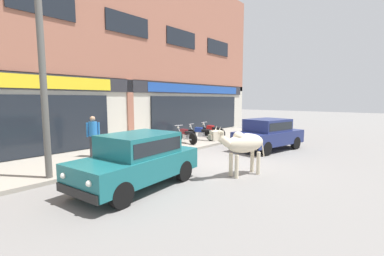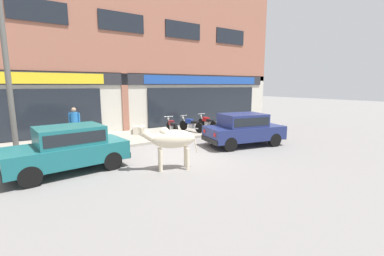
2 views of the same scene
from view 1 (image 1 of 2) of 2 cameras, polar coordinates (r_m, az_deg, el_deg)
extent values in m
plane|color=slate|center=(9.90, 6.86, -7.53)|extent=(90.00, 90.00, 0.00)
cube|color=gray|center=(12.50, -8.57, -4.32)|extent=(19.00, 3.59, 0.13)
cube|color=#9E604C|center=(14.55, -14.84, 23.12)|extent=(23.00, 0.55, 7.12)
cube|color=beige|center=(13.94, -14.26, 3.44)|extent=(23.00, 0.55, 3.40)
cube|color=#28282D|center=(13.68, -13.65, 9.06)|extent=(22.08, 0.08, 0.64)
cube|color=#9E604C|center=(13.70, -13.55, 3.41)|extent=(0.36, 0.12, 3.40)
cube|color=black|center=(17.68, 1.84, 3.10)|extent=(8.74, 0.10, 2.40)
cube|color=#1E479E|center=(17.65, 1.91, 8.61)|extent=(9.20, 0.05, 0.52)
cube|color=black|center=(12.39, -30.26, 23.05)|extent=(2.50, 0.06, 1.00)
cube|color=black|center=(14.17, -14.03, 21.47)|extent=(2.50, 0.06, 1.00)
cube|color=black|center=(16.69, -2.35, 19.31)|extent=(2.50, 0.06, 1.00)
cube|color=black|center=(19.67, 5.81, 17.31)|extent=(2.50, 0.06, 1.00)
ellipsoid|color=beige|center=(8.17, 11.75, -3.30)|extent=(1.49, 0.98, 0.60)
sphere|color=beige|center=(7.95, 10.25, -1.89)|extent=(0.32, 0.32, 0.32)
cylinder|color=beige|center=(7.93, 9.90, -8.44)|extent=(0.12, 0.12, 0.72)
cylinder|color=beige|center=(8.14, 8.63, -8.02)|extent=(0.12, 0.12, 0.72)
cylinder|color=beige|center=(8.48, 14.53, -7.57)|extent=(0.12, 0.12, 0.72)
cylinder|color=beige|center=(8.69, 13.23, -7.20)|extent=(0.12, 0.12, 0.72)
cylinder|color=beige|center=(7.64, 7.08, -2.75)|extent=(0.52, 0.39, 0.43)
cube|color=beige|center=(7.47, 5.48, -1.62)|extent=(0.41, 0.33, 0.26)
cube|color=tan|center=(7.37, 4.32, -2.02)|extent=(0.19, 0.20, 0.14)
cone|color=beige|center=(7.39, 6.19, -0.31)|extent=(0.13, 0.09, 0.19)
cone|color=beige|center=(7.55, 5.32, -0.15)|extent=(0.13, 0.09, 0.19)
cube|color=beige|center=(7.37, 6.70, -1.27)|extent=(0.09, 0.15, 0.10)
cube|color=beige|center=(7.64, 5.31, -0.99)|extent=(0.09, 0.15, 0.10)
cylinder|color=beige|center=(8.70, 15.44, -4.28)|extent=(0.17, 0.10, 0.60)
cylinder|color=black|center=(13.98, 16.91, -2.40)|extent=(0.62, 0.29, 0.60)
cylinder|color=black|center=(13.22, 22.03, -3.09)|extent=(0.62, 0.29, 0.60)
cylinder|color=black|center=(12.19, 10.67, -3.50)|extent=(0.62, 0.29, 0.60)
cylinder|color=black|center=(11.31, 16.17, -4.42)|extent=(0.62, 0.29, 0.60)
cube|color=navy|center=(12.60, 16.62, -1.96)|extent=(3.74, 2.25, 0.60)
cube|color=navy|center=(12.45, 16.44, 0.64)|extent=(2.14, 1.78, 0.56)
cube|color=black|center=(12.45, 16.44, 0.64)|extent=(2.00, 1.77, 0.35)
cube|color=black|center=(14.07, 20.68, -2.16)|extent=(0.41, 1.51, 0.20)
cube|color=black|center=(11.28, 11.48, -3.91)|extent=(0.41, 1.51, 0.20)
sphere|color=silver|center=(14.30, 19.15, -0.75)|extent=(0.14, 0.14, 0.14)
sphere|color=silver|center=(13.81, 22.50, -1.13)|extent=(0.14, 0.14, 0.14)
cube|color=red|center=(11.54, 9.56, -2.03)|extent=(0.06, 0.16, 0.14)
cube|color=red|center=(10.90, 13.42, -2.62)|extent=(0.06, 0.16, 0.14)
cylinder|color=black|center=(5.99, -15.42, -14.15)|extent=(0.62, 0.24, 0.60)
cylinder|color=black|center=(7.10, -23.07, -11.14)|extent=(0.62, 0.24, 0.60)
cylinder|color=black|center=(7.59, -1.85, -9.49)|extent=(0.62, 0.24, 0.60)
cylinder|color=black|center=(8.50, -9.77, -7.85)|extent=(0.62, 0.24, 0.60)
cube|color=#196066|center=(7.15, -12.13, -8.16)|extent=(3.65, 1.97, 0.60)
cube|color=#196066|center=(7.09, -11.66, -3.47)|extent=(2.04, 1.64, 0.56)
cube|color=black|center=(7.09, -11.66, -3.47)|extent=(1.90, 1.64, 0.35)
cube|color=black|center=(6.21, -24.06, -12.97)|extent=(0.28, 1.52, 0.20)
cube|color=black|center=(8.44, -3.47, -7.30)|extent=(0.28, 1.52, 0.20)
sphere|color=silver|center=(5.71, -21.90, -11.39)|extent=(0.14, 0.14, 0.14)
sphere|color=silver|center=(6.51, -26.66, -9.44)|extent=(0.14, 0.14, 0.14)
cube|color=red|center=(8.10, -0.59, -5.55)|extent=(0.05, 0.16, 0.14)
cube|color=red|center=(8.70, -5.97, -4.75)|extent=(0.05, 0.16, 0.14)
cylinder|color=black|center=(13.81, -2.98, -1.79)|extent=(0.21, 0.57, 0.56)
cylinder|color=black|center=(12.82, 0.24, -2.43)|extent=(0.21, 0.57, 0.56)
cube|color=#B2B5BA|center=(13.29, -1.38, -1.94)|extent=(0.26, 0.35, 0.24)
cube|color=maroon|center=(13.38, -1.79, -0.76)|extent=(0.31, 0.44, 0.24)
cube|color=black|center=(13.06, -0.75, -1.02)|extent=(0.32, 0.55, 0.12)
cylinder|color=#B2B5BA|center=(13.72, -2.84, -0.58)|extent=(0.09, 0.27, 0.59)
cylinder|color=#B2B5BA|center=(13.72, -2.94, 0.59)|extent=(0.52, 0.13, 0.03)
sphere|color=silver|center=(13.78, -3.08, 0.12)|extent=(0.12, 0.12, 0.12)
cylinder|color=#B2B5BA|center=(12.95, -0.82, -2.52)|extent=(0.15, 0.48, 0.06)
cylinder|color=black|center=(14.46, -0.22, -1.41)|extent=(0.22, 0.57, 0.56)
cylinder|color=black|center=(13.93, 4.33, -1.73)|extent=(0.22, 0.57, 0.56)
cube|color=#B2B5BA|center=(14.17, 2.09, -1.42)|extent=(0.27, 0.36, 0.24)
cube|color=navy|center=(14.21, 1.51, -0.34)|extent=(0.32, 0.44, 0.24)
cube|color=black|center=(14.04, 2.97, -0.51)|extent=(0.33, 0.56, 0.12)
cylinder|color=#B2B5BA|center=(14.40, -0.01, -0.24)|extent=(0.10, 0.27, 0.59)
cylinder|color=#B2B5BA|center=(14.39, -0.15, 0.87)|extent=(0.51, 0.15, 0.03)
sphere|color=silver|center=(14.43, -0.36, 0.41)|extent=(0.12, 0.12, 0.12)
cylinder|color=#B2B5BA|center=(13.93, 3.22, -1.89)|extent=(0.17, 0.48, 0.06)
cylinder|color=black|center=(15.62, 2.68, -0.83)|extent=(0.11, 0.56, 0.56)
cylinder|color=black|center=(14.88, 6.42, -1.23)|extent=(0.11, 0.56, 0.56)
cube|color=#B2B5BA|center=(15.22, 4.57, -0.88)|extent=(0.21, 0.32, 0.24)
cube|color=red|center=(15.29, 4.10, 0.13)|extent=(0.25, 0.40, 0.24)
cube|color=black|center=(15.05, 5.30, -0.05)|extent=(0.23, 0.52, 0.12)
cylinder|color=#B2B5BA|center=(15.55, 2.86, 0.25)|extent=(0.04, 0.27, 0.59)
cylinder|color=#B2B5BA|center=(15.55, 2.75, 1.28)|extent=(0.52, 0.04, 0.03)
sphere|color=silver|center=(15.60, 2.58, 0.86)|extent=(0.12, 0.12, 0.12)
cylinder|color=#B2B5BA|center=(14.93, 5.41, -1.34)|extent=(0.07, 0.48, 0.06)
cylinder|color=#2D2D33|center=(10.84, -20.52, -3.78)|extent=(0.11, 0.11, 0.82)
cylinder|color=#2D2D33|center=(10.83, -21.47, -3.83)|extent=(0.11, 0.11, 0.82)
cylinder|color=#236BB7|center=(10.74, -21.15, -0.18)|extent=(0.32, 0.32, 0.56)
cylinder|color=#236BB7|center=(10.75, -20.02, -0.28)|extent=(0.08, 0.08, 0.56)
cylinder|color=#236BB7|center=(10.74, -22.26, -0.38)|extent=(0.08, 0.08, 0.56)
sphere|color=tan|center=(10.70, -21.23, 1.95)|extent=(0.20, 0.20, 0.20)
cylinder|color=#595651|center=(8.34, -30.28, 10.94)|extent=(0.18, 0.18, 6.07)
camera|label=2|loc=(4.46, 87.17, 4.89)|focal=24.00mm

